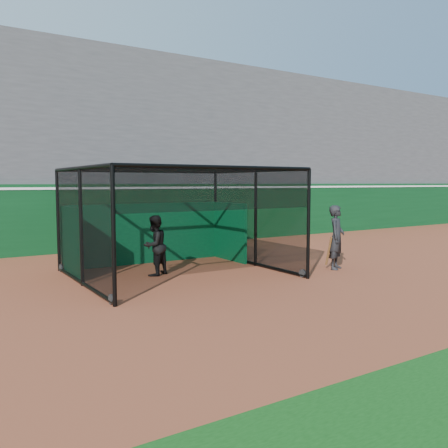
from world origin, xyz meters
TOP-DOWN VIEW (x-y plane):
  - ground at (0.00, 0.00)m, footprint 120.00×120.00m
  - outfield_wall at (0.00, 8.50)m, footprint 50.00×0.50m
  - grandstand at (0.00, 12.27)m, footprint 50.00×7.85m
  - batting_cage at (-0.71, 2.55)m, footprint 5.41×4.82m
  - batter at (-1.30, 2.78)m, footprint 1.01×0.93m
  - on_deck_player at (3.63, 0.79)m, footprint 0.83×0.75m

SIDE VIEW (x-z plane):
  - ground at x=0.00m, z-range 0.00..0.00m
  - batter at x=-1.30m, z-range 0.00..1.66m
  - on_deck_player at x=3.63m, z-range 0.00..1.89m
  - outfield_wall at x=0.00m, z-range 0.04..2.54m
  - batting_cage at x=-0.71m, z-range 0.00..2.91m
  - grandstand at x=0.00m, z-range 0.00..8.95m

